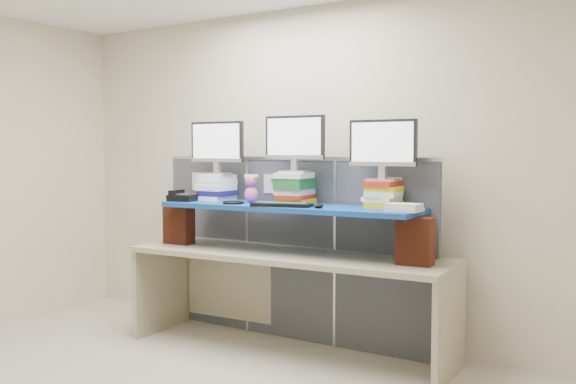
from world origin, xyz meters
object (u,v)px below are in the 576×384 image
Objects in this scene: desk at (288,273)px; monitor_right at (383,146)px; desk_phone at (182,197)px; keyboard at (282,205)px; monitor_center at (295,140)px; blue_board at (288,207)px; monitor_left at (217,145)px.

monitor_right is (0.72, 0.16, 0.98)m from desk.
desk is 1.11m from desk_phone.
monitor_right is at bearing 10.61° from keyboard.
monitor_center is 2.06× the size of desk_phone.
keyboard is at bearing -78.06° from blue_board.
desk is 5.09× the size of monitor_center.
monitor_center reaches higher than blue_board.
keyboard is (0.04, -0.15, 0.03)m from blue_board.
desk_phone is at bearing -172.54° from monitor_right.
desk is at bearing -8.89° from monitor_left.
desk_phone reaches higher than blue_board.
monitor_center is (0.75, 0.04, 0.03)m from monitor_left.
desk_phone is (-0.99, -0.00, 0.02)m from keyboard.
keyboard is (0.80, -0.23, -0.46)m from monitor_left.
monitor_left is 1.00× the size of monitor_center.
desk_phone is (-0.19, -0.23, -0.44)m from monitor_left.
monitor_left is 1.08× the size of keyboard.
monitor_center is 0.56m from keyboard.
blue_board is 8.32× the size of desk_phone.
monitor_center reaches higher than desk_phone.
desk is 5.48× the size of keyboard.
monitor_right reaches higher than blue_board.
monitor_right is at bearing 9.23° from blue_board.
keyboard is at bearing -18.96° from monitor_left.
desk is 10.47× the size of desk_phone.
monitor_right reaches higher than keyboard.
monitor_right is (0.72, 0.16, 0.47)m from blue_board.
desk is at bearing -86.83° from monitor_center.
blue_board is 4.04× the size of monitor_right.
monitor_center is 1.08× the size of keyboard.
keyboard reaches higher than desk.
monitor_right is 1.75m from desk_phone.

